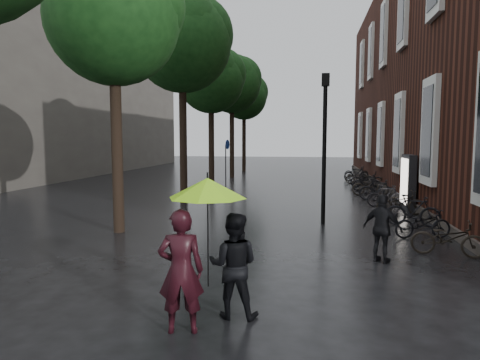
% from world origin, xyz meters
% --- Properties ---
extents(bg_building, '(16.00, 30.00, 14.00)m').
position_xyz_m(bg_building, '(-22.00, 28.00, 7.00)').
color(bg_building, '#47423D').
rests_on(bg_building, ground).
extents(street_trees, '(4.33, 34.03, 8.91)m').
position_xyz_m(street_trees, '(-3.99, 15.91, 6.34)').
color(street_trees, black).
rests_on(street_trees, ground).
extents(person_burgundy, '(0.73, 0.56, 1.79)m').
position_xyz_m(person_burgundy, '(-0.34, 0.95, 0.89)').
color(person_burgundy, black).
rests_on(person_burgundy, ground).
extents(person_black, '(0.79, 0.62, 1.63)m').
position_xyz_m(person_black, '(0.30, 1.59, 0.82)').
color(person_black, black).
rests_on(person_black, ground).
extents(lime_umbrella, '(1.16, 1.16, 1.70)m').
position_xyz_m(lime_umbrella, '(-0.02, 1.26, 2.05)').
color(lime_umbrella, black).
rests_on(lime_umbrella, ground).
extents(pedestrian_walking, '(0.96, 0.81, 1.54)m').
position_xyz_m(pedestrian_walking, '(3.07, 4.99, 0.77)').
color(pedestrian_walking, black).
rests_on(pedestrian_walking, ground).
extents(parked_bicycles, '(2.11, 20.68, 1.00)m').
position_xyz_m(parked_bicycles, '(4.58, 15.77, 0.46)').
color(parked_bicycles, black).
rests_on(parked_bicycles, ground).
extents(ad_lightbox, '(0.32, 1.42, 2.14)m').
position_xyz_m(ad_lightbox, '(5.26, 12.64, 1.07)').
color(ad_lightbox, black).
rests_on(ad_lightbox, ground).
extents(lamp_post, '(0.25, 0.25, 4.81)m').
position_xyz_m(lamp_post, '(1.91, 9.27, 2.92)').
color(lamp_post, black).
rests_on(lamp_post, ground).
extents(cycle_sign, '(0.14, 0.49, 2.69)m').
position_xyz_m(cycle_sign, '(-2.84, 17.25, 1.78)').
color(cycle_sign, '#262628').
rests_on(cycle_sign, ground).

